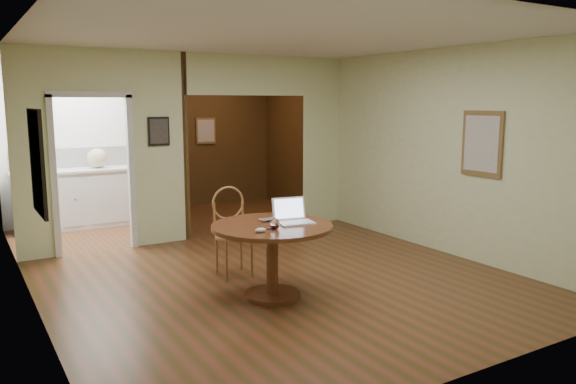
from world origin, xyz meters
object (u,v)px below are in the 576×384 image
dining_table (272,244)px  open_laptop (293,216)px  closed_laptop (276,220)px  chair (232,226)px

dining_table → open_laptop: 0.36m
dining_table → closed_laptop: 0.27m
chair → closed_laptop: bearing=-78.1°
dining_table → closed_laptop: bearing=48.3°
chair → closed_laptop: (0.12, -0.82, 0.21)m
open_laptop → closed_laptop: 0.20m
chair → closed_laptop: 0.86m
dining_table → closed_laptop: size_ratio=4.14×
closed_laptop → chair: bearing=99.6°
dining_table → chair: chair is taller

